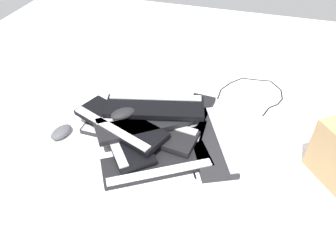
% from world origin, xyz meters
% --- Properties ---
extents(ground_plane, '(3.20, 3.20, 0.00)m').
position_xyz_m(ground_plane, '(0.00, 0.00, 0.00)').
color(ground_plane, white).
extents(keyboard_0, '(0.36, 0.45, 0.03)m').
position_xyz_m(keyboard_0, '(0.13, -0.03, 0.01)').
color(keyboard_0, black).
rests_on(keyboard_0, ground).
extents(keyboard_1, '(0.46, 0.32, 0.03)m').
position_xyz_m(keyboard_1, '(-0.07, 0.14, 0.01)').
color(keyboard_1, '#232326').
rests_on(keyboard_1, ground).
extents(keyboard_2, '(0.45, 0.19, 0.03)m').
position_xyz_m(keyboard_2, '(-0.16, 0.02, 0.01)').
color(keyboard_2, black).
rests_on(keyboard_2, ground).
extents(keyboard_3, '(0.16, 0.44, 0.03)m').
position_xyz_m(keyboard_3, '(-0.10, -0.11, 0.01)').
color(keyboard_3, black).
rests_on(keyboard_3, ground).
extents(keyboard_4, '(0.16, 0.44, 0.03)m').
position_xyz_m(keyboard_4, '(-0.03, -0.21, 0.01)').
color(keyboard_4, '#232326').
rests_on(keyboard_4, ground).
extents(keyboard_5, '(0.20, 0.46, 0.03)m').
position_xyz_m(keyboard_5, '(-0.03, -0.13, 0.04)').
color(keyboard_5, black).
rests_on(keyboard_5, keyboard_3).
extents(keyboard_6, '(0.44, 0.39, 0.03)m').
position_xyz_m(keyboard_6, '(0.02, -0.23, 0.04)').
color(keyboard_6, black).
rests_on(keyboard_6, keyboard_4).
extents(keyboard_7, '(0.30, 0.46, 0.03)m').
position_xyz_m(keyboard_7, '(0.00, -0.25, 0.07)').
color(keyboard_7, black).
rests_on(keyboard_7, keyboard_6).
extents(keyboard_8, '(0.38, 0.44, 0.03)m').
position_xyz_m(keyboard_8, '(-0.04, -0.14, 0.07)').
color(keyboard_8, black).
rests_on(keyboard_8, keyboard_5).
extents(keyboard_9, '(0.25, 0.46, 0.03)m').
position_xyz_m(keyboard_9, '(-0.12, -0.13, 0.10)').
color(keyboard_9, black).
rests_on(keyboard_9, keyboard_8).
extents(mouse_0, '(0.12, 0.10, 0.04)m').
position_xyz_m(mouse_0, '(-0.18, 0.00, 0.05)').
color(mouse_0, black).
rests_on(mouse_0, keyboard_2).
extents(mouse_1, '(0.07, 0.11, 0.04)m').
position_xyz_m(mouse_1, '(-0.17, 0.01, 0.05)').
color(mouse_1, '#B7B7BC').
rests_on(mouse_1, keyboard_2).
extents(mouse_2, '(0.12, 0.12, 0.04)m').
position_xyz_m(mouse_2, '(-0.02, -0.24, 0.11)').
color(mouse_2, black).
rests_on(mouse_2, keyboard_7).
extents(mouse_3, '(0.12, 0.09, 0.04)m').
position_xyz_m(mouse_3, '(0.07, -0.50, 0.02)').
color(mouse_3, '#4C4C51').
rests_on(mouse_3, ground).
extents(mouse_4, '(0.09, 0.12, 0.04)m').
position_xyz_m(mouse_4, '(-0.11, 0.02, 0.05)').
color(mouse_4, '#B7B7BC').
rests_on(mouse_4, keyboard_2).
extents(cable_0, '(0.46, 0.21, 0.01)m').
position_xyz_m(cable_0, '(-0.09, 0.02, 0.00)').
color(cable_0, black).
rests_on(cable_0, ground).
extents(cable_1, '(0.33, 0.33, 0.01)m').
position_xyz_m(cable_1, '(-0.53, 0.30, 0.00)').
color(cable_1, black).
rests_on(cable_1, ground).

